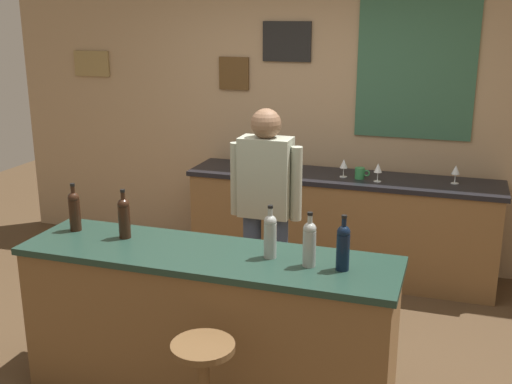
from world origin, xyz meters
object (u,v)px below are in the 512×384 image
Objects in this scene: wine_bottle_e at (343,246)px; wine_glass_a at (238,156)px; wine_bottle_d at (309,242)px; wine_glass_d at (456,170)px; wine_glass_b at (344,164)px; wine_glass_c at (378,169)px; wine_bottle_b at (124,216)px; coffee_mug at (360,173)px; wine_bottle_a at (74,210)px; bartender at (266,205)px; bar_stool at (204,383)px; wine_bottle_c at (270,234)px.

wine_bottle_e is 2.44m from wine_glass_a.
wine_bottle_d reaches higher than wine_glass_d.
wine_bottle_d is 2.21m from wine_glass_d.
wine_glass_c is (0.29, -0.06, 0.00)m from wine_glass_b.
wine_bottle_b is 2.45× the size of coffee_mug.
wine_glass_c is (1.25, -0.09, 0.00)m from wine_glass_a.
wine_bottle_a is 1.97× the size of wine_glass_a.
bartender is 1.58m from bar_stool.
bartender reaches higher than bar_stool.
bar_stool is 2.22× the size of wine_bottle_c.
wine_bottle_b is 1.97× the size of wine_glass_d.
wine_bottle_d is 0.18m from wine_bottle_e.
wine_bottle_d reaches higher than wine_glass_c.
wine_bottle_c is (0.16, 0.61, 0.60)m from bar_stool.
wine_glass_d is at bearing 6.63° from coffee_mug.
wine_bottle_d is 1.96m from wine_glass_c.
wine_bottle_e is (0.57, 0.57, 0.60)m from bar_stool.
wine_glass_c is at bearing 78.83° from bar_stool.
wine_glass_a is 0.96m from wine_glass_b.
bartender is 10.45× the size of wine_glass_c.
wine_bottle_d is 1.97× the size of wine_glass_b.
bar_stool is 4.39× the size of wine_glass_c.
wine_glass_d is (1.10, 2.66, 0.55)m from bar_stool.
wine_glass_d is (0.71, 2.10, -0.05)m from wine_bottle_d.
bartender is 10.45× the size of wine_glass_b.
wine_bottle_b reaches higher than wine_glass_a.
wine_bottle_d reaches higher than coffee_mug.
bar_stool is at bearing -84.36° from bartender.
wine_bottle_d is 1.97× the size of wine_glass_a.
wine_glass_a reaches higher than bar_stool.
wine_glass_a is (0.02, 1.97, -0.05)m from wine_bottle_b.
wine_bottle_d is 2.35m from wine_glass_a.
bar_stool is at bearing -112.57° from wine_glass_d.
wine_bottle_c is 1.97× the size of wine_glass_d.
wine_bottle_e is at bearing -3.12° from wine_bottle_b.
wine_glass_d is at bearing 75.74° from wine_bottle_e.
bar_stool is (0.15, -1.50, -0.48)m from bartender.
wine_bottle_e is (0.42, -0.05, 0.00)m from wine_bottle_c.
wine_bottle_c is at bearing -91.37° from wine_glass_b.
wine_bottle_e is at bearing 2.09° from wine_bottle_d.
wine_bottle_c is at bearing -71.05° from bartender.
wine_glass_b is (0.96, -0.03, 0.00)m from wine_glass_a.
bartender is 1.30m from wine_bottle_a.
wine_glass_b is at bearing 100.41° from wine_bottle_e.
wine_glass_d reaches higher than bar_stool.
wine_bottle_b is at bearing -120.21° from coffee_mug.
coffee_mug is (-0.05, 2.01, -0.11)m from wine_bottle_d.
wine_bottle_b and wine_bottle_d have the same top height.
bartender is 0.94m from wine_bottle_c.
wine_bottle_b is at bearing 178.29° from wine_bottle_c.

